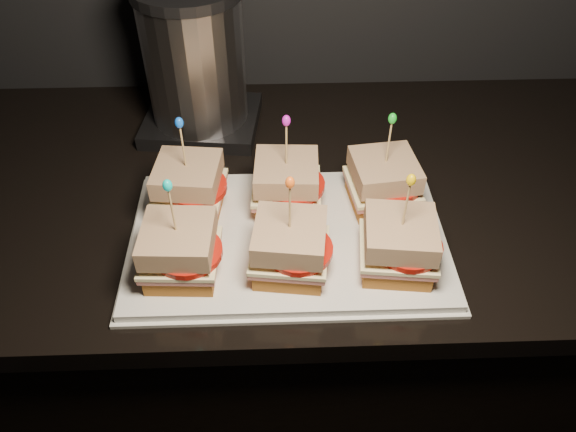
{
  "coord_description": "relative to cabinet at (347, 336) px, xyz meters",
  "views": [
    {
      "loc": [
        0.33,
        0.95,
        1.5
      ],
      "look_at": [
        0.35,
        1.54,
        0.94
      ],
      "focal_mm": 35.0,
      "sensor_mm": 36.0,
      "label": 1
    }
  ],
  "objects": [
    {
      "name": "sandwich_1_cheese",
      "position": [
        -0.14,
        -0.08,
        0.52
      ],
      "size": [
        0.11,
        0.1,
        0.01
      ],
      "primitive_type": "cube",
      "rotation": [
        0.0,
        0.0,
        -0.05
      ],
      "color": "#FFF1AC",
      "rests_on": "sandwich_1_ham"
    },
    {
      "name": "sandwich_4_frill",
      "position": [
        -0.14,
        -0.21,
        0.63
      ],
      "size": [
        0.01,
        0.01,
        0.02
      ],
      "primitive_type": "ellipsoid",
      "color": "orange",
      "rests_on": "sandwich_4_pick"
    },
    {
      "name": "sandwich_5_ham",
      "position": [
        0.01,
        -0.21,
        0.51
      ],
      "size": [
        0.11,
        0.11,
        0.01
      ],
      "primitive_type": "cube",
      "rotation": [
        0.0,
        0.0,
        -0.12
      ],
      "color": "#BC5353",
      "rests_on": "sandwich_5_bread_bot"
    },
    {
      "name": "sandwich_1_bread_top",
      "position": [
        -0.14,
        -0.08,
        0.54
      ],
      "size": [
        0.1,
        0.1,
        0.03
      ],
      "primitive_type": "cube",
      "rotation": [
        0.0,
        0.0,
        -0.05
      ],
      "color": "#6B3012",
      "rests_on": "sandwich_1_tomato"
    },
    {
      "name": "sandwich_5_frill",
      "position": [
        0.01,
        -0.21,
        0.63
      ],
      "size": [
        0.01,
        0.01,
        0.02
      ],
      "primitive_type": "ellipsoid",
      "color": "#E7B304",
      "rests_on": "sandwich_5_pick"
    },
    {
      "name": "sandwich_1_bread_bot",
      "position": [
        -0.14,
        -0.08,
        0.49
      ],
      "size": [
        0.1,
        0.1,
        0.03
      ],
      "primitive_type": "cube",
      "rotation": [
        0.0,
        0.0,
        -0.05
      ],
      "color": "brown",
      "rests_on": "platter"
    },
    {
      "name": "appliance",
      "position": [
        -0.29,
        0.17,
        0.6
      ],
      "size": [
        0.21,
        0.17,
        0.27
      ],
      "primitive_type": null,
      "color": "silver",
      "rests_on": "granite_slab"
    },
    {
      "name": "sandwich_4_tomato",
      "position": [
        -0.13,
        -0.22,
        0.52
      ],
      "size": [
        0.09,
        0.09,
        0.01
      ],
      "primitive_type": "cylinder",
      "color": "#AD140A",
      "rests_on": "sandwich_4_cheese"
    },
    {
      "name": "sandwich_2_bread_bot",
      "position": [
        0.01,
        -0.08,
        0.49
      ],
      "size": [
        0.1,
        0.1,
        0.03
      ],
      "primitive_type": "cube",
      "rotation": [
        0.0,
        0.0,
        0.12
      ],
      "color": "brown",
      "rests_on": "platter"
    },
    {
      "name": "platter",
      "position": [
        -0.14,
        -0.14,
        0.47
      ],
      "size": [
        0.46,
        0.29,
        0.02
      ],
      "primitive_type": "cube",
      "color": "white",
      "rests_on": "granite_slab"
    },
    {
      "name": "sandwich_0_bread_top",
      "position": [
        -0.29,
        -0.08,
        0.54
      ],
      "size": [
        0.1,
        0.1,
        0.03
      ],
      "primitive_type": "cube",
      "rotation": [
        0.0,
        0.0,
        -0.11
      ],
      "color": "#6B3012",
      "rests_on": "sandwich_0_tomato"
    },
    {
      "name": "sandwich_1_ham",
      "position": [
        -0.14,
        -0.08,
        0.51
      ],
      "size": [
        0.11,
        0.1,
        0.01
      ],
      "primitive_type": "cube",
      "rotation": [
        0.0,
        0.0,
        -0.05
      ],
      "color": "#BC5353",
      "rests_on": "sandwich_1_bread_bot"
    },
    {
      "name": "sandwich_3_cheese",
      "position": [
        -0.29,
        -0.21,
        0.52
      ],
      "size": [
        0.11,
        0.1,
        0.01
      ],
      "primitive_type": "cube",
      "rotation": [
        0.0,
        0.0,
        -0.05
      ],
      "color": "#FFF1AC",
      "rests_on": "sandwich_3_ham"
    },
    {
      "name": "sandwich_3_tomato",
      "position": [
        -0.27,
        -0.22,
        0.52
      ],
      "size": [
        0.09,
        0.09,
        0.01
      ],
      "primitive_type": "cylinder",
      "color": "#AD140A",
      "rests_on": "sandwich_3_cheese"
    },
    {
      "name": "platter_rim",
      "position": [
        -0.14,
        -0.14,
        0.46
      ],
      "size": [
        0.47,
        0.3,
        0.01
      ],
      "primitive_type": "cube",
      "color": "white",
      "rests_on": "granite_slab"
    },
    {
      "name": "sandwich_3_bread_bot",
      "position": [
        -0.29,
        -0.21,
        0.49
      ],
      "size": [
        0.1,
        0.1,
        0.03
      ],
      "primitive_type": "cube",
      "rotation": [
        0.0,
        0.0,
        -0.05
      ],
      "color": "brown",
      "rests_on": "platter"
    },
    {
      "name": "sandwich_4_ham",
      "position": [
        -0.14,
        -0.21,
        0.51
      ],
      "size": [
        0.11,
        0.11,
        0.01
      ],
      "primitive_type": "cube",
      "rotation": [
        0.0,
        0.0,
        -0.13
      ],
      "color": "#BC5353",
      "rests_on": "sandwich_4_bread_bot"
    },
    {
      "name": "sandwich_3_frill",
      "position": [
        -0.29,
        -0.21,
        0.63
      ],
      "size": [
        0.01,
        0.01,
        0.02
      ],
      "primitive_type": "ellipsoid",
      "color": "#07C3B8",
      "rests_on": "sandwich_3_pick"
    },
    {
      "name": "cabinet",
      "position": [
        0.0,
        0.0,
        0.0
      ],
      "size": [
        2.18,
        0.62,
        0.85
      ],
      "primitive_type": "cube",
      "color": "black",
      "rests_on": "ground"
    },
    {
      "name": "sandwich_2_ham",
      "position": [
        0.01,
        -0.08,
        0.51
      ],
      "size": [
        0.11,
        0.11,
        0.01
      ],
      "primitive_type": "cube",
      "rotation": [
        0.0,
        0.0,
        0.12
      ],
      "color": "#BC5353",
      "rests_on": "sandwich_2_bread_bot"
    },
    {
      "name": "sandwich_2_tomato",
      "position": [
        0.02,
        -0.08,
        0.52
      ],
      "size": [
        0.09,
        0.09,
        0.01
      ],
      "primitive_type": "cylinder",
      "color": "#AD140A",
      "rests_on": "sandwich_2_cheese"
    },
    {
      "name": "sandwich_1_pick",
      "position": [
        -0.14,
        -0.08,
        0.59
      ],
      "size": [
        0.0,
        0.0,
        0.09
      ],
      "primitive_type": "cylinder",
      "color": "tan",
      "rests_on": "sandwich_1_bread_top"
    },
    {
      "name": "sandwich_0_pick",
      "position": [
        -0.29,
        -0.08,
        0.59
      ],
      "size": [
        0.0,
        0.0,
        0.09
      ],
      "primitive_type": "cylinder",
      "color": "tan",
      "rests_on": "sandwich_0_bread_top"
    },
    {
      "name": "sandwich_0_bread_bot",
      "position": [
        -0.29,
        -0.08,
        0.49
      ],
      "size": [
        0.1,
        0.1,
        0.03
      ],
      "primitive_type": "cube",
      "rotation": [
        0.0,
        0.0,
        -0.11
      ],
      "color": "brown",
      "rests_on": "platter"
    },
    {
      "name": "sandwich_4_pick",
      "position": [
        -0.14,
        -0.21,
        0.59
      ],
      "size": [
        0.0,
        0.0,
        0.09
      ],
      "primitive_type": "cylinder",
      "color": "tan",
      "rests_on": "sandwich_4_bread_top"
    },
    {
      "name": "appliance_body",
      "position": [
        -0.29,
        0.17,
        0.6
      ],
      "size": [
        0.17,
        0.17,
        0.22
      ],
      "primitive_type": "cylinder",
      "color": "silver",
      "rests_on": "appliance_base"
    },
    {
      "name": "sandwich_1_frill",
      "position": [
        -0.14,
        -0.08,
        0.63
      ],
      "size": [
        0.01,
        0.01,
        0.02
      ],
      "primitive_type": "ellipsoid",
      "color": "#C617BB",
      "rests_on": "sandwich_1_pick"
    },
    {
      "name": "sandwich_4_cheese",
      "position": [
        -0.14,
        -0.21,
        0.52
      ],
      "size": [
        0.12,
        0.11,
        0.01
      ],
      "primitive_type": "cube",
      "rotation": [
        0.0,
        0.0,
        -0.13
      ],
      "color": "#FFF1AC",
      "rests_on": "sandwich_4_ham"
    },
    {
      "name": "sandwich_5_bread_top",
      "position": [
        0.01,
        -0.21,
        0.54
      ],
      "size": [
        0.1,
        0.1,
        0.03
      ],
      "primitive_type": "cube",
      "rotation": [
        0.0,
        0.0,
        -0.12
      ],
      "color": "#6B3012",
      "rests_on": "sandwich_5_tomato"
    },
    {
      "name": "sandwich_5_cheese",
      "position": [
        0.01,
        -0.21,
        0.52
      ],
      "size": [
        0.11,
        0.11,
        0.01
      ],
      "primitive_type": "cube",
      "rotation": [
        0.0,
        0.0,
        -0.12
      ],
      "color": "#FFF1AC",
      "rests_on": "sandwich_5_ham"
    },
    {
      "name": "sandwich_1_tomato",
      "position": [
        -0.13,
        -0.08,
        0.52
      ],
      "size": [
        0.09,
        0.09,
        0.01
      ],
      "primitive_type": "cylinder",
      "color": "#AD140A",
      "rests_on": "sandwich_1_cheese"
    },
    {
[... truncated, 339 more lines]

